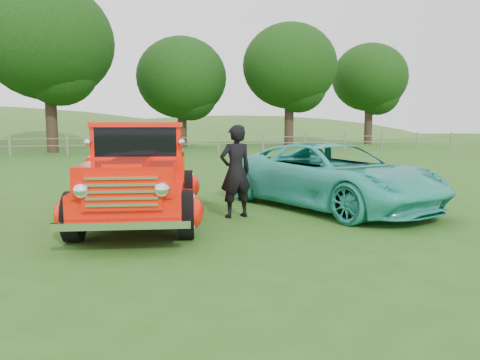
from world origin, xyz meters
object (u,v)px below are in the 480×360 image
object	(u,v)px
red_pickup	(140,177)
teal_sedan	(332,176)
tree_near_east	(182,78)
tree_far_east	(370,78)
tree_near_west	(48,42)
man	(236,171)
tree_mid_east	(290,66)

from	to	relation	value
red_pickup	teal_sedan	size ratio (longest dim) A/B	1.07
tree_near_east	tree_far_east	xyz separation A→B (m)	(17.00, 1.00, 0.61)
tree_near_east	tree_near_west	bearing A→B (deg)	-156.04
tree_far_east	man	bearing A→B (deg)	-126.64
tree_near_west	tree_near_east	xyz separation A→B (m)	(9.00, 4.00, -1.55)
red_pickup	man	distance (m)	1.75
tree_near_west	red_pickup	size ratio (longest dim) A/B	1.99
tree_far_east	man	distance (m)	35.66
tree_near_east	tree_far_east	world-z (taller)	tree_far_east
red_pickup	man	world-z (taller)	red_pickup
tree_near_east	man	distance (m)	27.98
man	red_pickup	bearing A→B (deg)	-17.86
tree_near_west	tree_far_east	xyz separation A→B (m)	(26.00, 5.00, -0.94)
tree_near_east	tree_mid_east	xyz separation A→B (m)	(8.00, -2.00, 0.93)
teal_sedan	man	distance (m)	2.24
tree_near_west	tree_far_east	size ratio (longest dim) A/B	1.18
tree_far_east	red_pickup	size ratio (longest dim) A/B	1.69
tree_far_east	teal_sedan	size ratio (longest dim) A/B	1.81
man	teal_sedan	bearing A→B (deg)	179.96
tree_near_west	tree_near_east	size ratio (longest dim) A/B	1.25
man	tree_near_east	bearing A→B (deg)	-107.46
tree_far_east	man	xyz separation A→B (m)	(-21.07, -28.34, -4.99)
tree_near_east	red_pickup	xyz separation A→B (m)	(-5.80, -27.07, -4.45)
tree_near_east	teal_sedan	size ratio (longest dim) A/B	1.70
red_pickup	teal_sedan	distance (m)	3.94
tree_mid_east	red_pickup	xyz separation A→B (m)	(-13.80, -25.07, -5.38)
tree_mid_east	man	xyz separation A→B (m)	(-12.07, -25.34, -5.30)
tree_near_west	teal_sedan	size ratio (longest dim) A/B	2.12
teal_sedan	tree_near_west	bearing A→B (deg)	89.56
red_pickup	teal_sedan	xyz separation A→B (m)	(3.94, 0.08, -0.11)
tree_near_west	tree_near_east	bearing A→B (deg)	23.96
tree_near_east	tree_mid_east	world-z (taller)	tree_mid_east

